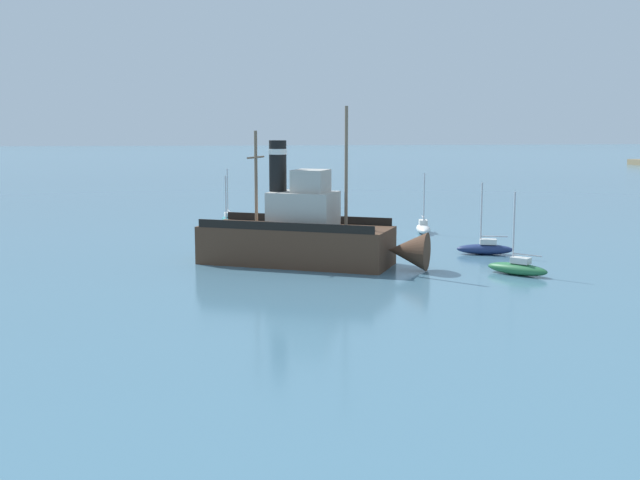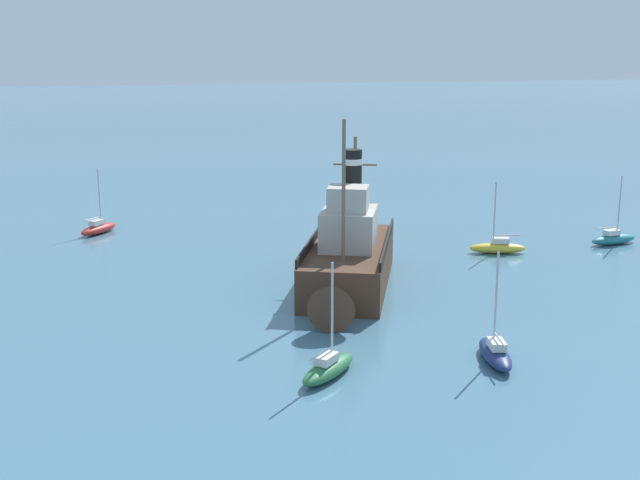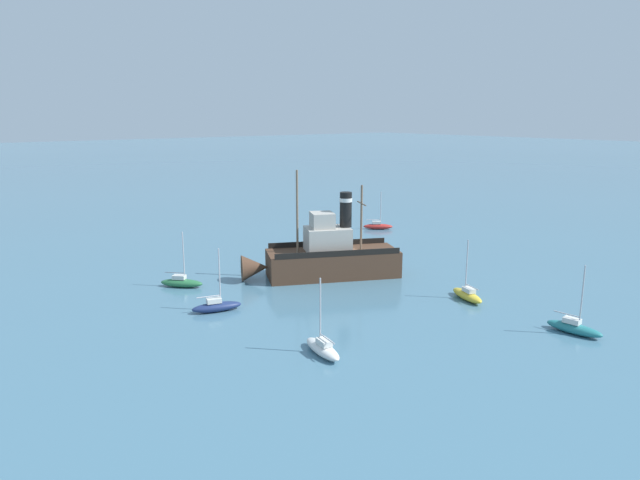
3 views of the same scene
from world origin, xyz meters
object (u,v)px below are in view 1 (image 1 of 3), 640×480
at_px(sailboat_white, 423,228).
at_px(sailboat_yellow, 228,233).
at_px(sailboat_navy, 485,248).
at_px(old_tugboat, 305,236).
at_px(sailboat_green, 517,268).
at_px(sailboat_teal, 228,219).

bearing_deg(sailboat_white, sailboat_yellow, -85.82).
xyz_separation_m(sailboat_navy, sailboat_white, (-11.26, -1.38, 0.00)).
bearing_deg(old_tugboat, sailboat_green, 66.62).
relative_size(old_tugboat, sailboat_teal, 2.94).
distance_m(sailboat_green, sailboat_navy, 7.54).
relative_size(sailboat_yellow, sailboat_teal, 1.00).
relative_size(old_tugboat, sailboat_white, 2.94).
relative_size(old_tugboat, sailboat_green, 2.94).
relative_size(old_tugboat, sailboat_navy, 2.94).
distance_m(sailboat_green, sailboat_teal, 31.40).
bearing_deg(sailboat_white, sailboat_navy, 6.97).
distance_m(sailboat_green, sailboat_white, 18.79).
distance_m(sailboat_yellow, sailboat_white, 15.97).
bearing_deg(sailboat_yellow, sailboat_navy, 59.74).
bearing_deg(sailboat_navy, sailboat_teal, -138.34).
bearing_deg(old_tugboat, sailboat_yellow, -159.36).
xyz_separation_m(old_tugboat, sailboat_teal, (-21.54, -4.47, -1.40)).
relative_size(old_tugboat, sailboat_yellow, 2.94).
xyz_separation_m(sailboat_green, sailboat_navy, (-7.52, 0.62, 0.00)).
bearing_deg(sailboat_white, sailboat_teal, -116.85).
distance_m(sailboat_yellow, sailboat_navy, 20.03).
bearing_deg(old_tugboat, sailboat_navy, 100.44).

